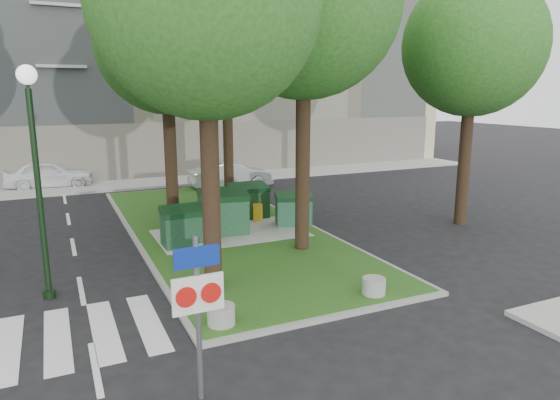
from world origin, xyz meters
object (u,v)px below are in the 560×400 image
bollard_right (374,286)px  car_white (49,174)px  tree_street_right (475,32)px  dumpster_a (183,226)px  bollard_mid (203,253)px  street_lamp (35,157)px  dumpster_c (249,201)px  car_silver (231,175)px  tree_median_mid (167,30)px  traffic_sign_pole (198,296)px  dumpster_b (223,212)px  dumpster_d (293,209)px  tree_median_far (227,8)px  litter_bin (258,212)px  bollard_left (221,315)px

bollard_right → car_white: (-6.95, 19.00, 0.41)m
tree_street_right → dumpster_a: bearing=173.1°
bollard_mid → street_lamp: 5.18m
dumpster_c → car_silver: dumpster_c is taller
bollard_right → bollard_mid: size_ratio=0.95×
tree_median_mid → dumpster_a: tree_median_mid is taller
traffic_sign_pole → dumpster_a: bearing=76.3°
dumpster_a → bollard_mid: dumpster_a is taller
tree_median_mid → dumpster_c: size_ratio=6.76×
bollard_mid → street_lamp: size_ratio=0.11×
dumpster_b → dumpster_c: bearing=54.5°
dumpster_a → bollard_mid: size_ratio=2.33×
tree_street_right → dumpster_d: size_ratio=6.61×
tree_street_right → dumpster_b: (-8.77, 2.08, -6.13)m
tree_median_far → bollard_right: tree_median_far is taller
tree_street_right → litter_bin: bearing=155.8°
dumpster_d → bollard_right: size_ratio=2.72×
tree_median_far → dumpster_d: tree_median_far is taller
dumpster_a → litter_bin: 3.84m
tree_street_right → tree_median_far: bearing=134.2°
dumpster_b → bollard_mid: dumpster_b is taller
dumpster_a → traffic_sign_pole: 8.24m
bollard_left → traffic_sign_pole: (-1.06, -2.17, 1.44)m
tree_median_mid → tree_street_right: tree_street_right is taller
litter_bin → tree_street_right: bearing=-24.2°
bollard_left → car_white: car_white is taller
tree_street_right → car_white: 21.16m
tree_median_far → bollard_mid: 11.45m
dumpster_c → litter_bin: dumpster_c is taller
tree_median_far → dumpster_c: (-0.37, -3.21, -7.55)m
tree_median_far → street_lamp: 12.17m
tree_median_mid → bollard_left: size_ratio=17.18×
bollard_mid → litter_bin: litter_bin is taller
tree_median_mid → bollard_left: bearing=-96.9°
dumpster_c → bollard_right: size_ratio=2.64×
bollard_left → bollard_right: size_ratio=1.04×
dumpster_c → dumpster_d: (1.08, -1.71, -0.06)m
tree_street_right → dumpster_c: bearing=152.2°
dumpster_a → dumpster_b: size_ratio=0.77×
dumpster_b → car_silver: bearing=76.7°
tree_median_far → bollard_mid: bearing=-114.8°
traffic_sign_pole → car_silver: (6.51, 17.17, -1.07)m
litter_bin → car_white: size_ratio=0.15×
dumpster_c → traffic_sign_pole: traffic_sign_pole is taller
bollard_left → bollard_right: (3.84, 0.00, -0.01)m
car_white → car_silver: bearing=-110.4°
dumpster_b → bollard_right: (1.57, -6.64, -0.53)m
bollard_right → litter_bin: 7.73m
dumpster_a → dumpster_c: dumpster_c is taller
traffic_sign_pole → car_silver: size_ratio=0.65×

